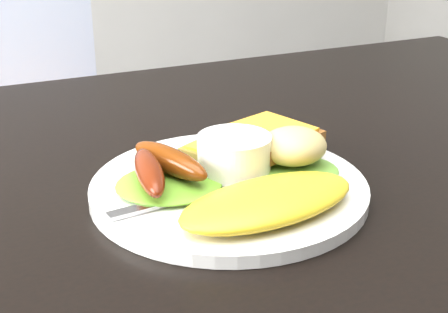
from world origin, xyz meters
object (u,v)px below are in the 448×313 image
object	(u,v)px
dining_chair	(33,154)
dining_table	(250,191)
person	(250,41)
plate	(229,188)

from	to	relation	value
dining_chair	dining_table	bearing A→B (deg)	-83.69
dining_table	person	xyz separation A→B (m)	(0.40, 0.77, -0.04)
dining_table	dining_chair	world-z (taller)	dining_table
dining_table	plate	size ratio (longest dim) A/B	4.96
dining_chair	plate	world-z (taller)	plate
dining_chair	plate	xyz separation A→B (m)	(0.06, -0.92, 0.31)
dining_chair	person	xyz separation A→B (m)	(0.49, -0.12, 0.24)
person	dining_chair	bearing A→B (deg)	-2.35
plate	dining_chair	bearing A→B (deg)	93.49
dining_table	dining_chair	size ratio (longest dim) A/B	3.04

